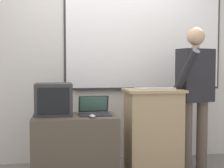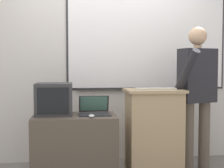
# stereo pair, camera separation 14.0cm
# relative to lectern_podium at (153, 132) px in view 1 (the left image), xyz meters

# --- Properties ---
(back_wall) EXTENTS (6.40, 0.17, 2.64)m
(back_wall) POSITION_rel_lectern_podium_xyz_m (-0.44, 0.74, 0.84)
(back_wall) COLOR silver
(back_wall) RESTS_ON ground_plane
(lectern_podium) EXTENTS (0.63, 0.48, 0.98)m
(lectern_podium) POSITION_rel_lectern_podium_xyz_m (0.00, 0.00, 0.00)
(lectern_podium) COLOR tan
(lectern_podium) RESTS_ON ground_plane
(side_desk) EXTENTS (0.88, 0.53, 0.72)m
(side_desk) POSITION_rel_lectern_podium_xyz_m (-0.87, -0.07, -0.13)
(side_desk) COLOR #4C4238
(side_desk) RESTS_ON ground_plane
(person_presenter) EXTENTS (0.58, 0.61, 1.68)m
(person_presenter) POSITION_rel_lectern_podium_xyz_m (0.53, 0.07, 0.48)
(person_presenter) COLOR brown
(person_presenter) RESTS_ON ground_plane
(laptop) EXTENTS (0.34, 0.30, 0.20)m
(laptop) POSITION_rel_lectern_podium_xyz_m (-0.66, -0.01, 0.28)
(laptop) COLOR #28282D
(laptop) RESTS_ON side_desk
(wireless_keyboard) EXTENTS (0.44, 0.12, 0.02)m
(wireless_keyboard) POSITION_rel_lectern_podium_xyz_m (0.00, -0.06, 0.50)
(wireless_keyboard) COLOR beige
(wireless_keyboard) RESTS_ON lectern_podium
(computer_mouse_by_laptop) EXTENTS (0.06, 0.10, 0.03)m
(computer_mouse_by_laptop) POSITION_rel_lectern_podium_xyz_m (-0.71, -0.24, 0.24)
(computer_mouse_by_laptop) COLOR #BCBCC1
(computer_mouse_by_laptop) RESTS_ON side_desk
(crt_monitor) EXTENTS (0.38, 0.36, 0.34)m
(crt_monitor) POSITION_rel_lectern_podium_xyz_m (-1.09, -0.00, 0.39)
(crt_monitor) COLOR #333335
(crt_monitor) RESTS_ON side_desk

